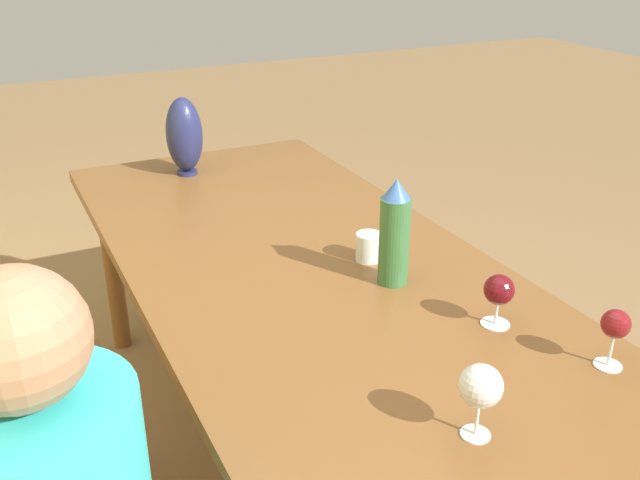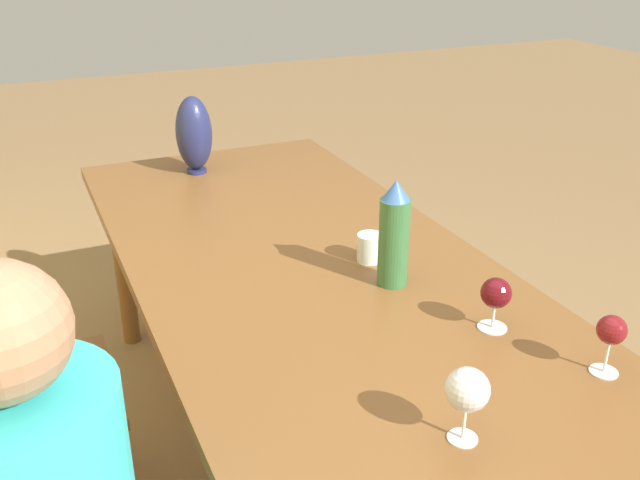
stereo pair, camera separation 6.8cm
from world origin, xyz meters
The scene contains 7 objects.
dining_table centered at (0.00, 0.00, 0.69)m, with size 2.89×0.97×0.75m.
water_bottle centered at (0.12, -0.15, 0.89)m, with size 0.08×0.08×0.29m.
water_tumbler centered at (0.27, -0.16, 0.79)m, with size 0.07×0.07×0.08m.
vase centered at (1.21, 0.09, 0.90)m, with size 0.13×0.13×0.29m.
wine_glass_1 centered at (-0.42, -0.37, 0.85)m, with size 0.06×0.06×0.14m.
wine_glass_2 centered at (-0.17, -0.26, 0.84)m, with size 0.07×0.07×0.13m.
wine_glass_4 centered at (-0.48, 0.03, 0.86)m, with size 0.08×0.08×0.15m.
Camera 1 is at (-1.30, 0.77, 1.64)m, focal length 40.00 mm.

